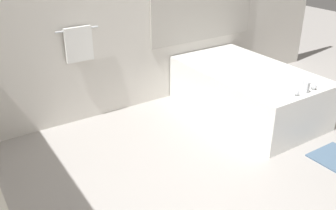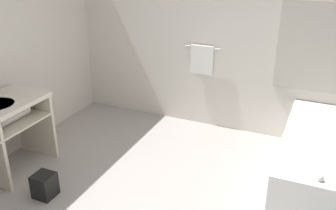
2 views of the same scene
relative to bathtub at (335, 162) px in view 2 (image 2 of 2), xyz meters
name	(u,v)px [view 2 (image 2 of 2)]	position (x,y,z in m)	size (l,w,h in m)	color
wall_back_with_blinds	(230,35)	(-1.47, 0.98, 1.02)	(7.40, 0.13, 2.70)	silver
bathtub	(335,162)	(0.00, 0.00, 0.00)	(1.10, 1.89, 0.71)	white
waste_bin	(45,185)	(-2.74, -1.36, -0.20)	(0.21, 0.21, 0.26)	black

